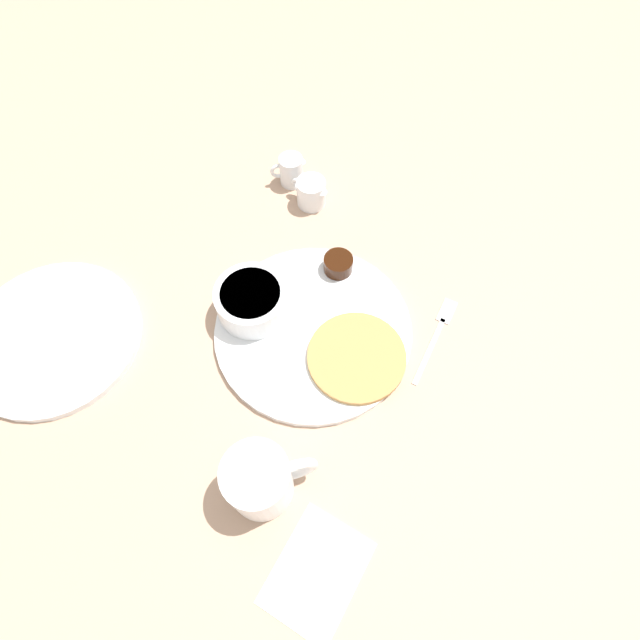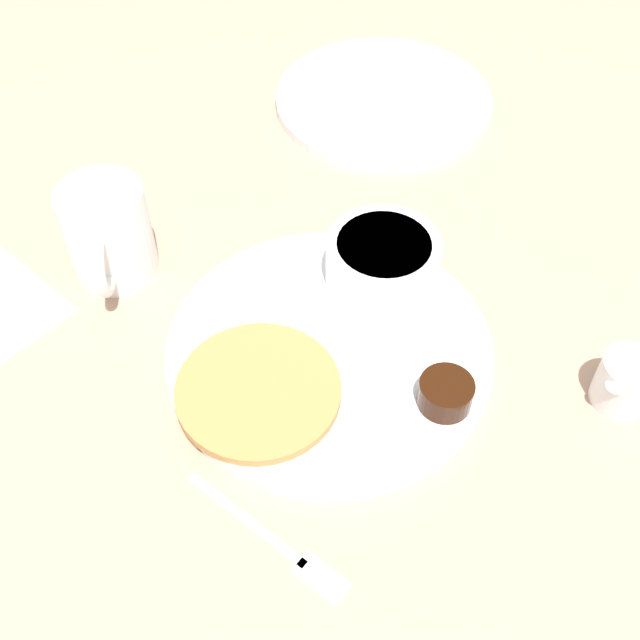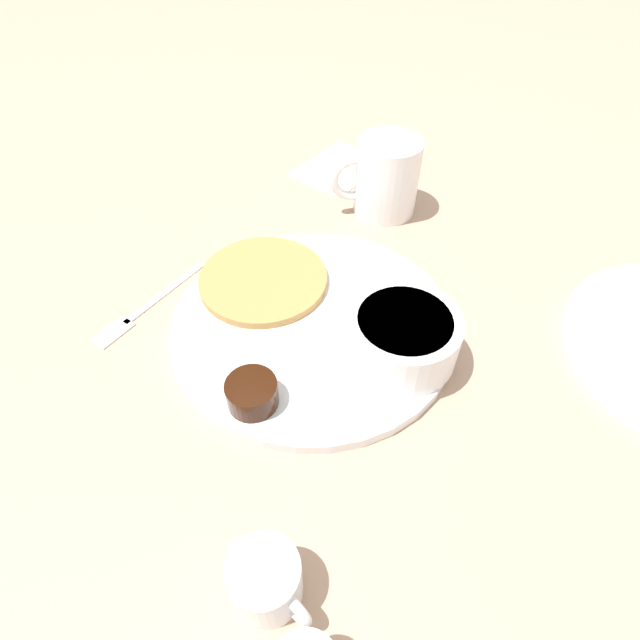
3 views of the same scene
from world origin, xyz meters
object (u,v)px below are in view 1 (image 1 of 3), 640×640
(coffee_mug, at_px, (261,480))
(fork, at_px, (438,330))
(creamer_pitcher_near, at_px, (311,192))
(plate, at_px, (313,330))
(bowl, at_px, (252,300))
(creamer_pitcher_far, at_px, (291,170))

(coffee_mug, relative_size, fork, 0.67)
(coffee_mug, height_order, creamer_pitcher_near, coffee_mug)
(plate, xyz_separation_m, fork, (-0.06, 0.17, -0.00))
(plate, distance_m, creamer_pitcher_near, 0.25)
(bowl, xyz_separation_m, creamer_pitcher_near, (-0.23, 0.00, -0.01))
(plate, height_order, bowl, bowl)
(bowl, bearing_deg, creamer_pitcher_near, 178.92)
(creamer_pitcher_near, distance_m, fork, 0.31)
(bowl, height_order, creamer_pitcher_near, bowl)
(bowl, distance_m, creamer_pitcher_far, 0.27)
(bowl, relative_size, creamer_pitcher_far, 1.87)
(bowl, relative_size, creamer_pitcher_near, 1.52)
(bowl, bearing_deg, fork, 103.56)
(plate, height_order, creamer_pitcher_far, creamer_pitcher_far)
(coffee_mug, xyz_separation_m, fork, (-0.29, 0.15, -0.05))
(bowl, xyz_separation_m, coffee_mug, (0.23, 0.11, 0.01))
(creamer_pitcher_far, distance_m, fork, 0.37)
(plate, xyz_separation_m, creamer_pitcher_far, (-0.26, -0.14, 0.02))
(creamer_pitcher_near, height_order, fork, creamer_pitcher_near)
(bowl, bearing_deg, coffee_mug, 26.29)
(bowl, relative_size, fork, 0.69)
(creamer_pitcher_near, relative_size, creamer_pitcher_far, 1.23)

